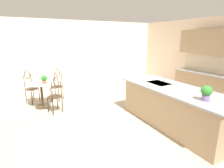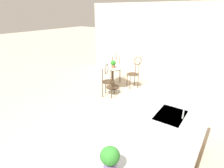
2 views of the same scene
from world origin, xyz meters
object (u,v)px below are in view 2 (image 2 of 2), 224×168
Objects in this scene: chair_near_window at (108,79)px; potted_plant_on_table at (113,64)px; chair_by_island at (135,71)px; potted_plant_counter_far at (110,158)px; bistro_table at (113,75)px; chair_toward_desk at (116,66)px.

chair_near_window is 0.65m from potted_plant_on_table.
potted_plant_on_table is at bearing -38.76° from chair_by_island.
potted_plant_counter_far reaches higher than chair_by_island.
chair_near_window reaches higher than bistro_table.
chair_by_island and chair_toward_desk have the same top height.
potted_plant_counter_far reaches higher than bistro_table.
bistro_table is 4.33m from potted_plant_counter_far.
bistro_table is 0.74m from chair_by_island.
chair_by_island is 1.00× the size of chair_toward_desk.
chair_by_island is at bearing 130.29° from bistro_table.
bistro_table is 0.45m from potted_plant_on_table.
chair_near_window is at bearing -14.01° from chair_by_island.
chair_toward_desk is at bearing -98.47° from chair_by_island.
chair_by_island is at bearing 141.24° from potted_plant_on_table.
bistro_table is at bearing -138.82° from potted_plant_on_table.
bistro_table is at bearing -49.71° from chair_by_island.
chair_near_window is at bearing -143.62° from potted_plant_counter_far.
potted_plant_on_table is at bearing 41.18° from bistro_table.
potted_plant_on_table is (0.57, -0.46, 0.30)m from chair_by_island.
potted_plant_counter_far is at bearing 36.38° from chair_near_window.
chair_toward_desk is 3.72× the size of potted_plant_counter_far.
chair_toward_desk is (-0.12, -0.81, 0.00)m from chair_by_island.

